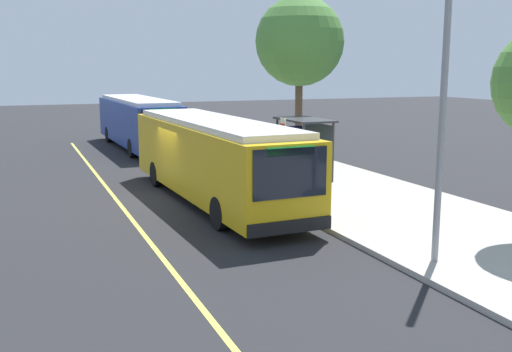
% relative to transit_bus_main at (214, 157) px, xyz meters
% --- Properties ---
extents(ground_plane, '(120.00, 120.00, 0.00)m').
position_rel_transit_bus_main_xyz_m(ground_plane, '(-1.32, -1.01, -1.62)').
color(ground_plane, '#232326').
extents(sidewalk_curb, '(44.00, 6.40, 0.15)m').
position_rel_transit_bus_main_xyz_m(sidewalk_curb, '(-1.32, 4.99, -1.54)').
color(sidewalk_curb, '#A8A399').
rests_on(sidewalk_curb, ground_plane).
extents(lane_stripe_center, '(36.00, 0.14, 0.01)m').
position_rel_transit_bus_main_xyz_m(lane_stripe_center, '(-1.32, -3.21, -1.61)').
color(lane_stripe_center, '#E0D64C').
rests_on(lane_stripe_center, ground_plane).
extents(transit_bus_main, '(12.02, 3.03, 2.95)m').
position_rel_transit_bus_main_xyz_m(transit_bus_main, '(0.00, 0.00, 0.00)').
color(transit_bus_main, gold).
rests_on(transit_bus_main, ground_plane).
extents(transit_bus_second, '(11.81, 2.88, 2.95)m').
position_rel_transit_bus_main_xyz_m(transit_bus_second, '(-15.42, 0.30, -0.00)').
color(transit_bus_second, navy).
rests_on(transit_bus_second, ground_plane).
extents(bus_shelter, '(2.90, 1.60, 2.48)m').
position_rel_transit_bus_main_xyz_m(bus_shelter, '(-2.52, 4.88, 0.30)').
color(bus_shelter, '#333338').
rests_on(bus_shelter, sidewalk_curb).
extents(waiting_bench, '(1.60, 0.48, 0.95)m').
position_rel_transit_bus_main_xyz_m(waiting_bench, '(-2.05, 4.84, -0.98)').
color(waiting_bench, brown).
rests_on(waiting_bench, sidewalk_curb).
extents(route_sign_post, '(0.44, 0.08, 2.80)m').
position_rel_transit_bus_main_xyz_m(route_sign_post, '(0.30, 2.56, 0.34)').
color(route_sign_post, '#333338').
rests_on(route_sign_post, sidewalk_curb).
extents(pedestrian_commuter, '(0.24, 0.40, 1.69)m').
position_rel_transit_bus_main_xyz_m(pedestrian_commuter, '(-2.75, 3.71, -0.50)').
color(pedestrian_commuter, '#282D47').
rests_on(pedestrian_commuter, sidewalk_curb).
extents(street_tree_near_shelter, '(4.27, 4.27, 7.94)m').
position_rel_transit_bus_main_xyz_m(street_tree_near_shelter, '(-6.55, 6.50, 4.31)').
color(street_tree_near_shelter, brown).
rests_on(street_tree_near_shelter, sidewalk_curb).
extents(utility_pole, '(0.16, 0.16, 6.40)m').
position_rel_transit_bus_main_xyz_m(utility_pole, '(8.78, 2.72, 1.73)').
color(utility_pole, gray).
rests_on(utility_pole, sidewalk_curb).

